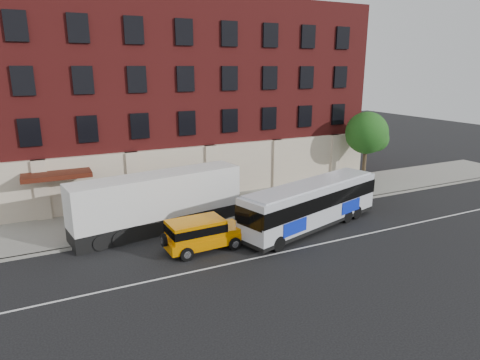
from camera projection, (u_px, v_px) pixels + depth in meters
name	position (u px, v px, depth m)	size (l,w,h in m)	color
ground	(291.00, 255.00, 22.91)	(120.00, 120.00, 0.00)	black
sidewalk	(225.00, 206.00, 30.71)	(60.00, 6.00, 0.15)	gray
kerb	(243.00, 219.00, 28.11)	(60.00, 0.25, 0.15)	gray
lane_line	(287.00, 251.00, 23.35)	(60.00, 0.12, 0.01)	silver
building	(187.00, 96.00, 35.64)	(30.00, 12.10, 15.00)	maroon
sign_pole	(111.00, 218.00, 24.30)	(0.30, 0.20, 2.50)	slate
street_tree	(367.00, 134.00, 35.70)	(3.60, 3.60, 6.20)	#37281B
city_bus	(312.00, 203.00, 26.39)	(11.11, 5.30, 2.99)	#B9BCC4
yellow_suv	(201.00, 233.00, 23.31)	(4.78, 2.24, 1.81)	#D67700
shipping_container	(159.00, 202.00, 26.11)	(11.03, 3.88, 3.61)	black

